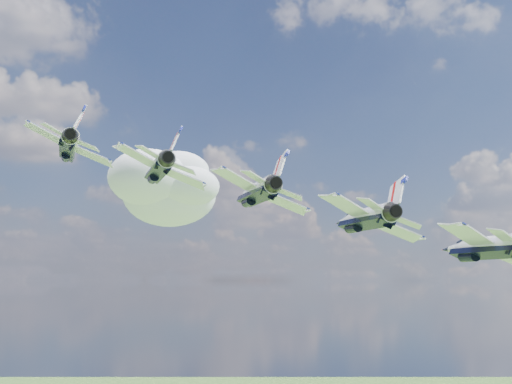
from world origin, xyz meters
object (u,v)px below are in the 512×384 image
jet_0 (70,147)px  jet_4 (481,247)px  jet_1 (159,168)px  jet_3 (363,218)px  jet_2 (256,192)px

jet_0 → jet_4: (32.29, -31.53, -12.22)m
jet_1 → jet_4: 35.06m
jet_0 → jet_1: 11.69m
jet_1 → jet_3: jet_1 is taller
jet_0 → jet_1: jet_0 is taller
jet_2 → jet_4: size_ratio=1.00×
jet_0 → jet_1: size_ratio=1.00×
jet_0 → jet_1: (8.07, -7.88, -3.05)m
jet_0 → jet_3: size_ratio=1.00×
jet_1 → jet_2: size_ratio=1.00×
jet_0 → jet_4: 46.75m
jet_0 → jet_2: size_ratio=1.00×
jet_1 → jet_2: jet_1 is taller
jet_2 → jet_4: bearing=-31.7°
jet_3 → jet_4: jet_3 is taller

